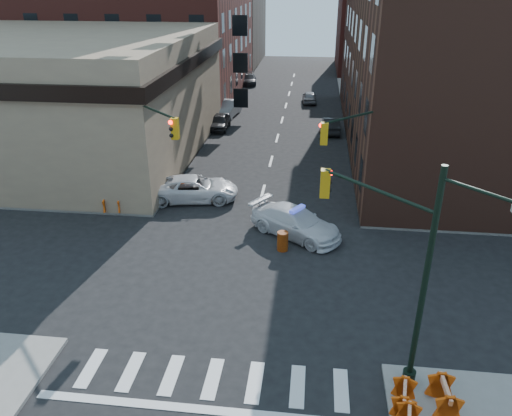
% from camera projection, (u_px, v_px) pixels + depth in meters
% --- Properties ---
extents(ground, '(140.00, 140.00, 0.00)m').
position_uv_depth(ground, '(241.00, 275.00, 23.76)').
color(ground, black).
rests_on(ground, ground).
extents(sidewalk_nw, '(34.00, 54.50, 0.15)m').
position_uv_depth(sidewalk_nw, '(79.00, 102.00, 55.61)').
color(sidewalk_nw, gray).
rests_on(sidewalk_nw, ground).
extents(sidewalk_ne, '(34.00, 54.50, 0.15)m').
position_uv_depth(sidewalk_ne, '(511.00, 114.00, 50.71)').
color(sidewalk_ne, gray).
rests_on(sidewalk_ne, ground).
extents(bank_building, '(22.00, 22.00, 9.00)m').
position_uv_depth(bank_building, '(53.00, 95.00, 38.48)').
color(bank_building, '#917C5F').
rests_on(bank_building, ground).
extents(commercial_row_ne, '(14.00, 34.00, 14.00)m').
position_uv_depth(commercial_row_ne, '(442.00, 57.00, 39.62)').
color(commercial_row_ne, '#49281D').
rests_on(commercial_row_ne, ground).
extents(filler_nw, '(20.00, 18.00, 16.00)m').
position_uv_depth(filler_nw, '(196.00, 9.00, 77.78)').
color(filler_nw, brown).
rests_on(filler_nw, ground).
extents(filler_ne, '(16.00, 16.00, 12.00)m').
position_uv_depth(filler_ne, '(395.00, 28.00, 71.84)').
color(filler_ne, '#5A221C').
rests_on(filler_ne, ground).
extents(signal_pole_se, '(5.40, 5.27, 8.00)m').
position_uv_depth(signal_pole_se, '(398.00, 258.00, 16.19)').
color(signal_pole_se, black).
rests_on(signal_pole_se, sidewalk_se).
extents(signal_pole_nw, '(3.58, 3.67, 8.00)m').
position_uv_depth(signal_pole_nw, '(148.00, 148.00, 27.33)').
color(signal_pole_nw, black).
rests_on(signal_pole_nw, sidewalk_nw).
extents(signal_pole_ne, '(3.67, 3.58, 8.00)m').
position_uv_depth(signal_pole_ne, '(365.00, 156.00, 26.10)').
color(signal_pole_ne, black).
rests_on(signal_pole_ne, sidewalk_ne).
extents(tree_ne_near, '(3.00, 3.00, 4.85)m').
position_uv_depth(tree_ne_near, '(364.00, 91.00, 44.84)').
color(tree_ne_near, black).
rests_on(tree_ne_near, sidewalk_ne).
extents(tree_ne_far, '(3.00, 3.00, 4.85)m').
position_uv_depth(tree_ne_far, '(359.00, 74.00, 52.03)').
color(tree_ne_far, black).
rests_on(tree_ne_far, sidewalk_ne).
extents(police_car, '(5.62, 4.71, 1.54)m').
position_uv_depth(police_car, '(296.00, 222.00, 27.06)').
color(police_car, silver).
rests_on(police_car, ground).
extents(pickup, '(5.89, 3.48, 1.54)m').
position_uv_depth(pickup, '(194.00, 188.00, 31.35)').
color(pickup, silver).
rests_on(pickup, ground).
extents(parked_car_wnear, '(1.64, 4.07, 1.39)m').
position_uv_depth(parked_car_wnear, '(220.00, 122.00, 45.80)').
color(parked_car_wnear, black).
rests_on(parked_car_wnear, ground).
extents(parked_car_wfar, '(2.27, 4.94, 1.57)m').
position_uv_depth(parked_car_wfar, '(228.00, 109.00, 49.89)').
color(parked_car_wfar, gray).
rests_on(parked_car_wfar, ground).
extents(parked_car_wdeep, '(2.37, 4.68, 1.30)m').
position_uv_depth(parked_car_wdeep, '(249.00, 79.00, 64.56)').
color(parked_car_wdeep, black).
rests_on(parked_car_wdeep, ground).
extents(parked_car_enear, '(1.60, 4.17, 1.36)m').
position_uv_depth(parked_car_enear, '(331.00, 125.00, 44.83)').
color(parked_car_enear, black).
rests_on(parked_car_enear, ground).
extents(parked_car_efar, '(1.68, 3.81, 1.27)m').
position_uv_depth(parked_car_efar, '(310.00, 97.00, 55.27)').
color(parked_car_efar, gray).
rests_on(parked_car_efar, ground).
extents(pedestrian_a, '(0.82, 0.66, 1.95)m').
position_uv_depth(pedestrian_a, '(122.00, 173.00, 32.75)').
color(pedestrian_a, black).
rests_on(pedestrian_a, sidewalk_nw).
extents(pedestrian_b, '(0.93, 0.78, 1.69)m').
position_uv_depth(pedestrian_b, '(56.00, 192.00, 30.26)').
color(pedestrian_b, black).
rests_on(pedestrian_b, sidewalk_nw).
extents(pedestrian_c, '(1.11, 1.14, 1.92)m').
position_uv_depth(pedestrian_c, '(52.00, 186.00, 30.83)').
color(pedestrian_c, '#1E242D').
rests_on(pedestrian_c, sidewalk_nw).
extents(barrel_road, '(0.62, 0.62, 1.02)m').
position_uv_depth(barrel_road, '(283.00, 241.00, 25.68)').
color(barrel_road, '#CE6409').
rests_on(barrel_road, ground).
extents(barrel_bank, '(0.79, 0.79, 1.08)m').
position_uv_depth(barrel_bank, '(181.00, 191.00, 31.60)').
color(barrel_bank, '#D34F09').
rests_on(barrel_bank, ground).
extents(barricade_se_a, '(0.72, 1.37, 1.01)m').
position_uv_depth(barricade_se_a, '(444.00, 397.00, 16.02)').
color(barricade_se_a, '#E5540A').
rests_on(barricade_se_a, sidewalk_se).
extents(barricade_se_b, '(0.80, 1.27, 0.89)m').
position_uv_depth(barricade_se_b, '(403.00, 398.00, 16.08)').
color(barricade_se_b, '#C35609').
rests_on(barricade_se_b, sidewalk_se).
extents(barricade_nw_a, '(1.17, 0.62, 0.86)m').
position_uv_depth(barricade_nw_a, '(150.00, 195.00, 30.83)').
color(barricade_nw_a, '#E7560A').
rests_on(barricade_nw_a, sidewalk_nw).
extents(barricade_nw_b, '(1.24, 0.72, 0.88)m').
position_uv_depth(barricade_nw_b, '(113.00, 205.00, 29.53)').
color(barricade_nw_b, '#E3550A').
rests_on(barricade_nw_b, sidewalk_nw).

